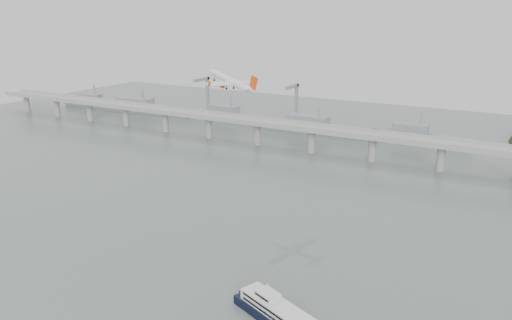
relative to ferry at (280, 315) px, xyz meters
The scene contains 5 objects.
ground 55.42m from the ferry, 159.38° to the left, with size 900.00×900.00×0.00m, color slate.
bridge 226.20m from the ferry, 103.55° to the left, with size 800.00×22.00×23.90m.
distant_fleet 351.96m from the ferry, 126.05° to the left, with size 453.00×60.90×40.00m.
ferry is the anchor object (origin of this frame).
airliner 133.02m from the ferry, 130.54° to the left, with size 38.24×35.22×12.16m.
Camera 1 is at (121.58, -161.95, 110.64)m, focal length 35.00 mm.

